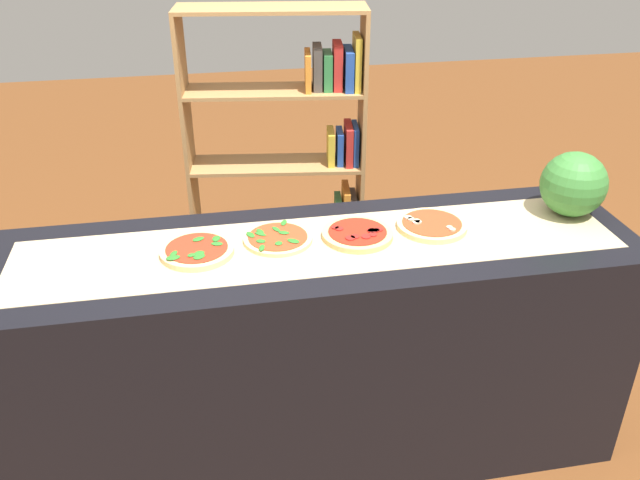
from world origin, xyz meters
TOP-DOWN VIEW (x-y plane):
  - ground_plane at (0.00, 0.00)m, footprint 12.00×12.00m
  - counter at (0.00, 0.00)m, footprint 2.31×0.65m
  - parchment_paper at (0.00, 0.00)m, footprint 2.14×0.43m
  - pizza_spinach_0 at (-0.43, 0.01)m, footprint 0.26×0.26m
  - pizza_spinach_1 at (-0.14, 0.06)m, footprint 0.25×0.25m
  - pizza_pepperoni_2 at (0.14, 0.03)m, footprint 0.26×0.26m
  - pizza_mushroom_3 at (0.43, 0.05)m, footprint 0.26×0.26m
  - watermelon at (0.99, 0.07)m, footprint 0.25×0.25m
  - bookshelf at (0.10, 1.15)m, footprint 0.93×0.38m

SIDE VIEW (x-z plane):
  - ground_plane at x=0.00m, z-range 0.00..0.00m
  - counter at x=0.00m, z-range 0.00..0.96m
  - bookshelf at x=0.10m, z-range -0.01..1.56m
  - parchment_paper at x=0.00m, z-range 0.96..0.96m
  - pizza_spinach_1 at x=-0.14m, z-range 0.96..0.98m
  - pizza_mushroom_3 at x=0.43m, z-range 0.95..0.98m
  - pizza_pepperoni_2 at x=0.14m, z-range 0.96..0.98m
  - pizza_spinach_0 at x=-0.43m, z-range 0.96..0.98m
  - watermelon at x=0.99m, z-range 0.96..1.20m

